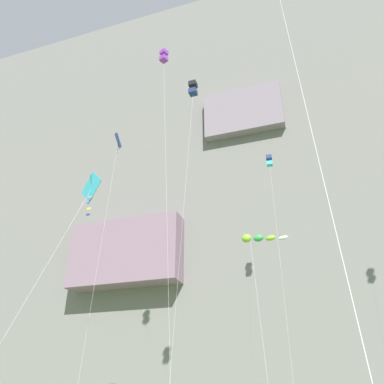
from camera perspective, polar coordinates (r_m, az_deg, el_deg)
cliff_face at (r=70.64m, az=9.75°, el=1.60°), size 180.00×27.15×74.58m
kite_diamond_far_right at (r=36.79m, az=-10.93°, el=5.94°), size 0.33×3.09×25.11m
kite_box_far_left at (r=37.36m, az=0.13°, el=14.67°), size 1.82×1.54×28.99m
kite_box_high_right at (r=45.95m, az=11.21°, el=4.32°), size 0.69×3.83×27.81m
kite_box_high_center at (r=41.46m, az=-4.11°, el=18.95°), size 3.30×3.38×33.97m
kite_diamond_high_left at (r=23.68m, az=-14.90°, el=-0.14°), size 3.48×4.64×14.87m
kite_windsock_near_cliff at (r=30.65m, az=9.51°, el=-6.70°), size 3.60×4.77×14.23m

